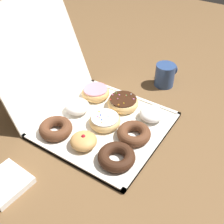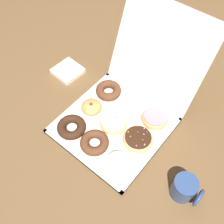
% 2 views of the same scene
% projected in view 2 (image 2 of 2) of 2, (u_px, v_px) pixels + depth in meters
% --- Properties ---
extents(ground_plane, '(3.00, 3.00, 0.00)m').
position_uv_depth(ground_plane, '(114.00, 126.00, 1.07)').
color(ground_plane, brown).
extents(donut_box, '(0.41, 0.41, 0.01)m').
position_uv_depth(donut_box, '(114.00, 126.00, 1.06)').
color(donut_box, silver).
rests_on(donut_box, ground).
extents(box_lid_open, '(0.41, 0.15, 0.39)m').
position_uv_depth(box_lid_open, '(158.00, 55.00, 1.03)').
color(box_lid_open, silver).
rests_on(box_lid_open, ground).
extents(chocolate_cake_ring_donut_0, '(0.12, 0.12, 0.04)m').
position_uv_depth(chocolate_cake_ring_donut_0, '(71.00, 127.00, 1.03)').
color(chocolate_cake_ring_donut_0, '#381E11').
rests_on(chocolate_cake_ring_donut_0, donut_box).
extents(chocolate_cake_ring_donut_1, '(0.11, 0.11, 0.04)m').
position_uv_depth(chocolate_cake_ring_donut_1, '(94.00, 142.00, 0.99)').
color(chocolate_cake_ring_donut_1, '#59331E').
rests_on(chocolate_cake_ring_donut_1, donut_box).
extents(powdered_filled_donut_2, '(0.09, 0.09, 0.04)m').
position_uv_depth(powdered_filled_donut_2, '(118.00, 161.00, 0.94)').
color(powdered_filled_donut_2, white).
rests_on(powdered_filled_donut_2, donut_box).
extents(jelly_filled_donut_3, '(0.09, 0.09, 0.05)m').
position_uv_depth(jelly_filled_donut_3, '(92.00, 107.00, 1.09)').
color(jelly_filled_donut_3, tan).
rests_on(jelly_filled_donut_3, donut_box).
extents(sprinkle_donut_4, '(0.11, 0.11, 0.04)m').
position_uv_depth(sprinkle_donut_4, '(115.00, 122.00, 1.04)').
color(sprinkle_donut_4, '#E5B770').
rests_on(sprinkle_donut_4, donut_box).
extents(sprinkle_donut_5, '(0.12, 0.12, 0.04)m').
position_uv_depth(sprinkle_donut_5, '(138.00, 139.00, 1.00)').
color(sprinkle_donut_5, '#E5B770').
rests_on(sprinkle_donut_5, donut_box).
extents(chocolate_cake_ring_donut_6, '(0.11, 0.11, 0.04)m').
position_uv_depth(chocolate_cake_ring_donut_6, '(108.00, 90.00, 1.14)').
color(chocolate_cake_ring_donut_6, '#59331E').
rests_on(chocolate_cake_ring_donut_6, donut_box).
extents(powdered_filled_donut_7, '(0.09, 0.09, 0.05)m').
position_uv_depth(powdered_filled_donut_7, '(133.00, 103.00, 1.09)').
color(powdered_filled_donut_7, white).
rests_on(powdered_filled_donut_7, donut_box).
extents(pink_frosted_donut_8, '(0.11, 0.11, 0.04)m').
position_uv_depth(pink_frosted_donut_8, '(155.00, 118.00, 1.05)').
color(pink_frosted_donut_8, tan).
rests_on(pink_frosted_donut_8, donut_box).
extents(coffee_mug, '(0.10, 0.08, 0.10)m').
position_uv_depth(coffee_mug, '(185.00, 188.00, 0.87)').
color(coffee_mug, navy).
rests_on(coffee_mug, ground).
extents(napkin_stack, '(0.13, 0.13, 0.02)m').
position_uv_depth(napkin_stack, '(68.00, 71.00, 1.23)').
color(napkin_stack, white).
rests_on(napkin_stack, ground).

